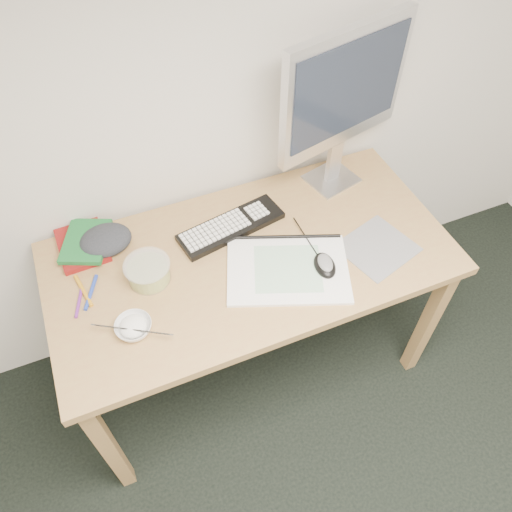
{
  "coord_description": "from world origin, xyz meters",
  "views": [
    {
      "loc": [
        -0.4,
        0.4,
        2.09
      ],
      "look_at": [
        -0.01,
        1.36,
        0.83
      ],
      "focal_mm": 35.0,
      "sensor_mm": 36.0,
      "label": 1
    }
  ],
  "objects_px": {
    "sketchpad": "(288,269)",
    "monitor": "(344,93)",
    "desk": "(251,270)",
    "rice_bowl": "(134,327)",
    "keyboard": "(231,226)"
  },
  "relations": [
    {
      "from": "sketchpad",
      "to": "monitor",
      "type": "distance_m",
      "value": 0.63
    },
    {
      "from": "desk",
      "to": "sketchpad",
      "type": "height_order",
      "value": "sketchpad"
    },
    {
      "from": "desk",
      "to": "rice_bowl",
      "type": "distance_m",
      "value": 0.48
    },
    {
      "from": "monitor",
      "to": "rice_bowl",
      "type": "relative_size",
      "value": 5.41
    },
    {
      "from": "sketchpad",
      "to": "keyboard",
      "type": "distance_m",
      "value": 0.28
    },
    {
      "from": "desk",
      "to": "monitor",
      "type": "xyz_separation_m",
      "value": [
        0.44,
        0.24,
        0.47
      ]
    },
    {
      "from": "rice_bowl",
      "to": "monitor",
      "type": "bearing_deg",
      "value": 23.24
    },
    {
      "from": "desk",
      "to": "monitor",
      "type": "bearing_deg",
      "value": 28.5
    },
    {
      "from": "keyboard",
      "to": "rice_bowl",
      "type": "xyz_separation_m",
      "value": [
        -0.43,
        -0.29,
        0.01
      ]
    },
    {
      "from": "sketchpad",
      "to": "monitor",
      "type": "height_order",
      "value": "monitor"
    },
    {
      "from": "desk",
      "to": "rice_bowl",
      "type": "xyz_separation_m",
      "value": [
        -0.45,
        -0.14,
        0.1
      ]
    },
    {
      "from": "sketchpad",
      "to": "keyboard",
      "type": "height_order",
      "value": "keyboard"
    },
    {
      "from": "desk",
      "to": "rice_bowl",
      "type": "bearing_deg",
      "value": -162.45
    },
    {
      "from": "desk",
      "to": "monitor",
      "type": "distance_m",
      "value": 0.69
    },
    {
      "from": "monitor",
      "to": "rice_bowl",
      "type": "xyz_separation_m",
      "value": [
        -0.89,
        -0.38,
        -0.37
      ]
    }
  ]
}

